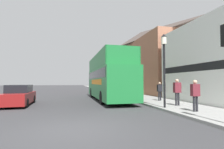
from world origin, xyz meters
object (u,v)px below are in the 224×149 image
Objects in this scene: parked_car_ahead_of_bus at (102,90)px; lamp_post_second at (125,66)px; pedestrian_third at (160,89)px; tour_bus at (108,80)px; pedestrian_second at (177,89)px; lamp_post_nearest at (164,56)px; parked_car_far_side at (19,96)px; pedestrian_nearest at (195,92)px.

lamp_post_second reaches higher than parked_car_ahead_of_bus.
lamp_post_second reaches higher than pedestrian_third.
tour_bus reaches higher than pedestrian_second.
parked_car_ahead_of_bus is 2.84× the size of pedestrian_third.
tour_bus is at bearing 108.31° from lamp_post_nearest.
pedestrian_second is 2.57m from lamp_post_nearest.
pedestrian_second is at bearing 158.61° from parked_car_far_side.
tour_bus is at bearing 143.12° from pedestrian_third.
tour_bus is 7.06m from pedestrian_second.
parked_car_far_side is 11.17m from pedestrian_third.
lamp_post_nearest is at bearing -72.12° from tour_bus.
parked_car_far_side is 0.94× the size of lamp_post_second.
pedestrian_nearest is at bearing -86.16° from lamp_post_second.
lamp_post_nearest is at bearing -154.37° from pedestrian_second.
tour_bus is 2.42× the size of parked_car_ahead_of_bus.
lamp_post_second is at bearing 88.98° from lamp_post_nearest.
parked_car_far_side is 10.74m from lamp_post_nearest.
lamp_post_second reaches higher than tour_bus.
tour_bus is 8.99m from pedestrian_nearest.
parked_car_far_side is 2.70× the size of pedestrian_nearest.
pedestrian_third is at bearing 174.70° from parked_car_far_side.
pedestrian_second is (0.46, 2.34, 0.06)m from pedestrian_nearest.
lamp_post_nearest is (1.47, -14.48, 2.71)m from parked_car_ahead_of_bus.
pedestrian_third is 5.61m from lamp_post_second.
tour_bus is 2.23× the size of lamp_post_second.
pedestrian_nearest is (2.31, -16.19, 0.53)m from parked_car_ahead_of_bus.
parked_car_far_side is 2.56× the size of pedestrian_second.
pedestrian_third reaches higher than parked_car_far_side.
pedestrian_nearest is 2.38m from pedestrian_second.
lamp_post_second is at bearing -158.41° from parked_car_far_side.
lamp_post_nearest is 8.60m from lamp_post_second.
pedestrian_second is at bearing -81.28° from parked_car_ahead_of_bus.
parked_car_ahead_of_bus is 12.88m from parked_car_far_side.
pedestrian_third reaches higher than parked_car_ahead_of_bus.
tour_bus is at bearing -98.12° from parked_car_ahead_of_bus.
pedestrian_second is 3.17m from pedestrian_third.
lamp_post_second is at bearing 93.84° from pedestrian_nearest.
pedestrian_nearest is 2.90m from lamp_post_nearest.
lamp_post_second is at bearing 107.77° from pedestrian_third.
pedestrian_third is (11.15, -0.60, 0.39)m from parked_car_far_side.
pedestrian_nearest is 5.54m from pedestrian_third.
lamp_post_second is (9.60, 4.24, 2.79)m from parked_car_far_side.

